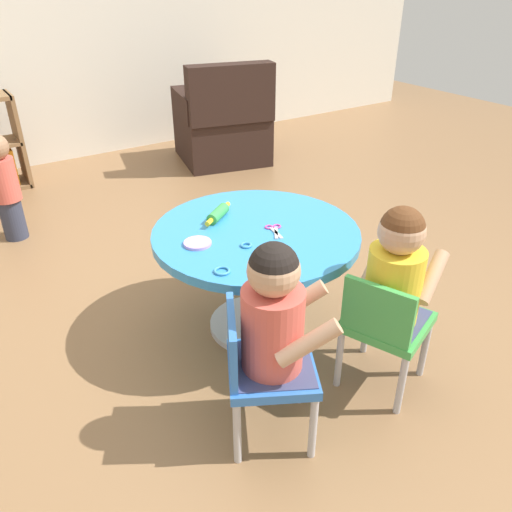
{
  "coord_description": "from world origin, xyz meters",
  "views": [
    {
      "loc": [
        -1.09,
        -1.65,
        1.52
      ],
      "look_at": [
        0.0,
        0.0,
        0.39
      ],
      "focal_mm": 36.02,
      "sensor_mm": 36.0,
      "label": 1
    }
  ],
  "objects_px": {
    "child_chair_right": "(384,325)",
    "rolling_pin": "(218,214)",
    "armchair_dark": "(223,126)",
    "craft_table": "(256,254)",
    "craft_scissors": "(274,229)",
    "seated_child_left": "(274,314)",
    "toddler_standing": "(4,184)",
    "seated_child_right": "(396,271)",
    "child_chair_left": "(262,367)"
  },
  "relations": [
    {
      "from": "child_chair_left",
      "to": "armchair_dark",
      "type": "height_order",
      "value": "armchair_dark"
    },
    {
      "from": "craft_table",
      "to": "toddler_standing",
      "type": "bearing_deg",
      "value": 115.35
    },
    {
      "from": "child_chair_right",
      "to": "craft_table",
      "type": "bearing_deg",
      "value": 108.39
    },
    {
      "from": "armchair_dark",
      "to": "seated_child_left",
      "type": "bearing_deg",
      "value": -116.96
    },
    {
      "from": "rolling_pin",
      "to": "craft_scissors",
      "type": "height_order",
      "value": "rolling_pin"
    },
    {
      "from": "child_chair_left",
      "to": "craft_scissors",
      "type": "distance_m",
      "value": 0.67
    },
    {
      "from": "armchair_dark",
      "to": "rolling_pin",
      "type": "distance_m",
      "value": 2.29
    },
    {
      "from": "seated_child_right",
      "to": "armchair_dark",
      "type": "height_order",
      "value": "armchair_dark"
    },
    {
      "from": "child_chair_left",
      "to": "child_chair_right",
      "type": "xyz_separation_m",
      "value": [
        0.53,
        -0.06,
        0.0
      ]
    },
    {
      "from": "craft_table",
      "to": "rolling_pin",
      "type": "height_order",
      "value": "rolling_pin"
    },
    {
      "from": "seated_child_left",
      "to": "child_chair_right",
      "type": "relative_size",
      "value": 0.95
    },
    {
      "from": "seated_child_left",
      "to": "toddler_standing",
      "type": "relative_size",
      "value": 0.76
    },
    {
      "from": "rolling_pin",
      "to": "seated_child_left",
      "type": "bearing_deg",
      "value": -106.11
    },
    {
      "from": "craft_table",
      "to": "child_chair_left",
      "type": "distance_m",
      "value": 0.64
    },
    {
      "from": "craft_table",
      "to": "child_chair_right",
      "type": "xyz_separation_m",
      "value": [
        0.2,
        -0.6,
        -0.09
      ]
    },
    {
      "from": "craft_scissors",
      "to": "seated_child_left",
      "type": "bearing_deg",
      "value": -125.2
    },
    {
      "from": "seated_child_right",
      "to": "craft_scissors",
      "type": "relative_size",
      "value": 3.58
    },
    {
      "from": "craft_scissors",
      "to": "child_chair_right",
      "type": "bearing_deg",
      "value": -76.43
    },
    {
      "from": "seated_child_right",
      "to": "child_chair_right",
      "type": "bearing_deg",
      "value": -158.46
    },
    {
      "from": "craft_table",
      "to": "toddler_standing",
      "type": "distance_m",
      "value": 1.78
    },
    {
      "from": "seated_child_left",
      "to": "craft_scissors",
      "type": "xyz_separation_m",
      "value": [
        0.36,
        0.51,
        -0.01
      ]
    },
    {
      "from": "child_chair_right",
      "to": "craft_scissors",
      "type": "xyz_separation_m",
      "value": [
        -0.13,
        0.55,
        0.22
      ]
    },
    {
      "from": "toddler_standing",
      "to": "craft_scissors",
      "type": "relative_size",
      "value": 4.72
    },
    {
      "from": "craft_table",
      "to": "rolling_pin",
      "type": "distance_m",
      "value": 0.25
    },
    {
      "from": "armchair_dark",
      "to": "rolling_pin",
      "type": "xyz_separation_m",
      "value": [
        -1.16,
        -1.96,
        0.24
      ]
    },
    {
      "from": "craft_table",
      "to": "child_chair_right",
      "type": "distance_m",
      "value": 0.64
    },
    {
      "from": "seated_child_left",
      "to": "seated_child_right",
      "type": "bearing_deg",
      "value": -2.98
    },
    {
      "from": "craft_table",
      "to": "rolling_pin",
      "type": "xyz_separation_m",
      "value": [
        -0.08,
        0.19,
        0.15
      ]
    },
    {
      "from": "craft_table",
      "to": "armchair_dark",
      "type": "relative_size",
      "value": 1.05
    },
    {
      "from": "seated_child_right",
      "to": "craft_scissors",
      "type": "height_order",
      "value": "seated_child_right"
    },
    {
      "from": "child_chair_right",
      "to": "armchair_dark",
      "type": "relative_size",
      "value": 0.62
    },
    {
      "from": "child_chair_left",
      "to": "seated_child_left",
      "type": "distance_m",
      "value": 0.23
    },
    {
      "from": "child_chair_left",
      "to": "toddler_standing",
      "type": "xyz_separation_m",
      "value": [
        -0.43,
        2.15,
        0.05
      ]
    },
    {
      "from": "child_chair_right",
      "to": "seated_child_right",
      "type": "relative_size",
      "value": 1.05
    },
    {
      "from": "craft_table",
      "to": "toddler_standing",
      "type": "height_order",
      "value": "toddler_standing"
    },
    {
      "from": "child_chair_right",
      "to": "toddler_standing",
      "type": "height_order",
      "value": "toddler_standing"
    },
    {
      "from": "child_chair_left",
      "to": "rolling_pin",
      "type": "relative_size",
      "value": 2.69
    },
    {
      "from": "child_chair_left",
      "to": "seated_child_left",
      "type": "height_order",
      "value": "seated_child_left"
    },
    {
      "from": "child_chair_right",
      "to": "rolling_pin",
      "type": "bearing_deg",
      "value": 109.57
    },
    {
      "from": "craft_table",
      "to": "rolling_pin",
      "type": "bearing_deg",
      "value": 113.23
    },
    {
      "from": "seated_child_right",
      "to": "toddler_standing",
      "type": "distance_m",
      "value": 2.42
    },
    {
      "from": "craft_table",
      "to": "seated_child_right",
      "type": "xyz_separation_m",
      "value": [
        0.24,
        -0.58,
        0.13
      ]
    },
    {
      "from": "seated_child_left",
      "to": "seated_child_right",
      "type": "xyz_separation_m",
      "value": [
        0.53,
        -0.03,
        0.0
      ]
    },
    {
      "from": "seated_child_right",
      "to": "rolling_pin",
      "type": "relative_size",
      "value": 2.56
    },
    {
      "from": "seated_child_right",
      "to": "toddler_standing",
      "type": "height_order",
      "value": "seated_child_right"
    },
    {
      "from": "child_chair_left",
      "to": "armchair_dark",
      "type": "bearing_deg",
      "value": 62.29
    },
    {
      "from": "seated_child_left",
      "to": "toddler_standing",
      "type": "height_order",
      "value": "seated_child_left"
    },
    {
      "from": "child_chair_right",
      "to": "craft_scissors",
      "type": "relative_size",
      "value": 3.76
    },
    {
      "from": "child_chair_left",
      "to": "child_chair_right",
      "type": "bearing_deg",
      "value": -6.61
    },
    {
      "from": "armchair_dark",
      "to": "craft_scissors",
      "type": "height_order",
      "value": "armchair_dark"
    }
  ]
}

